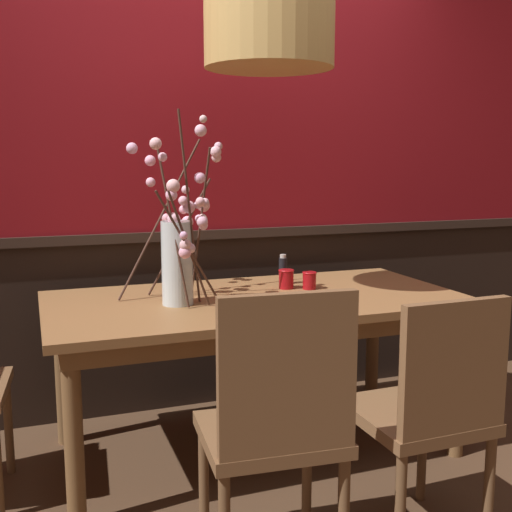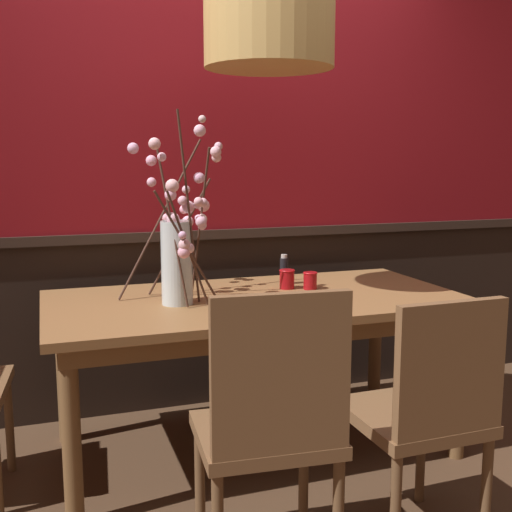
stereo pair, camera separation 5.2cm
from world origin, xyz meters
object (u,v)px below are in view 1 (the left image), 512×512
Objects in this scene: vase_with_blossoms at (179,246)px; candle_holder_nearer_edge at (286,279)px; chair_near_side_left at (277,421)px; pendant_lamp at (269,34)px; condiment_bottle at (283,270)px; chair_far_side_right at (243,299)px; chair_near_side_right at (429,407)px; dining_table at (256,314)px; candle_holder_nearer_center at (309,280)px.

candle_holder_nearer_edge is (0.55, 0.13, -0.21)m from vase_with_blossoms.
pendant_lamp reaches higher than chair_near_side_left.
vase_with_blossoms is (-0.10, 0.89, 0.44)m from chair_near_side_left.
chair_far_side_right is at bearing 88.93° from condiment_bottle.
pendant_lamp reaches higher than condiment_bottle.
vase_with_blossoms is (-0.65, 0.89, 0.47)m from chair_near_side_right.
chair_near_side_right is 1.12× the size of vase_with_blossoms.
chair_far_side_right is 1.01× the size of chair_near_side_right.
candle_holder_nearer_edge reaches higher than dining_table.
pendant_lamp is (-0.18, -0.25, 1.07)m from condiment_bottle.
chair_far_side_right is at bearing 94.38° from candle_holder_nearer_center.
candle_holder_nearer_center is (0.30, 0.07, 0.12)m from dining_table.
chair_far_side_right reaches higher than dining_table.
chair_near_side_right is 1.64m from pendant_lamp.
chair_near_side_left is 1.07× the size of chair_near_side_right.
pendant_lamp is at bearing -124.79° from condiment_bottle.
pendant_lamp is (-0.25, 0.88, 1.36)m from chair_near_side_right.
chair_near_side_right is at bearing -0.54° from chair_near_side_left.
candle_holder_nearer_edge is at bearing 13.53° from vase_with_blossoms.
pendant_lamp is (-0.25, -0.10, 1.10)m from candle_holder_nearer_center.
candle_holder_nearer_center is (0.06, -0.81, 0.26)m from chair_far_side_right.
chair_far_side_right reaches higher than chair_near_side_right.
vase_with_blossoms is 9.69× the size of candle_holder_nearer_center.
dining_table is 0.35m from condiment_bottle.
vase_with_blossoms is 5.41× the size of condiment_bottle.
chair_near_side_right is 0.79× the size of pendant_lamp.
chair_near_side_right is 1.07m from candle_holder_nearer_edge.
chair_far_side_right is at bearing 91.87° from chair_near_side_right.
chair_far_side_right is 6.09× the size of condiment_bottle.
vase_with_blossoms reaches higher than candle_holder_nearer_center.
dining_table is 20.00× the size of candle_holder_nearer_edge.
candle_holder_nearer_edge is (-0.10, 1.03, 0.27)m from chair_near_side_right.
chair_near_side_left is 11.54× the size of candle_holder_nearer_center.
candle_holder_nearer_center is 0.11m from candle_holder_nearer_edge.
pendant_lamp is at bearing 70.55° from chair_near_side_left.
vase_with_blossoms reaches higher than dining_table.
candle_holder_nearer_center is at bearing 21.56° from pendant_lamp.
chair_far_side_right is 0.81m from candle_holder_nearer_edge.
chair_near_side_right is at bearing -53.97° from vase_with_blossoms.
dining_table is 0.33m from candle_holder_nearer_center.
pendant_lamp is at bearing -135.23° from candle_holder_nearer_edge.
condiment_bottle is at bearing 55.21° from pendant_lamp.
dining_table is 12.33× the size of condiment_bottle.
candle_holder_nearer_center is 0.17m from condiment_bottle.
vase_with_blossoms is at bearing -172.74° from candle_holder_nearer_center.
pendant_lamp reaches higher than dining_table.
dining_table is 1.91× the size of chair_near_side_left.
chair_far_side_right is 10.90× the size of candle_holder_nearer_center.
chair_near_side_right is 1.01m from candle_holder_nearer_center.
vase_with_blossoms reaches higher than chair_near_side_left.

